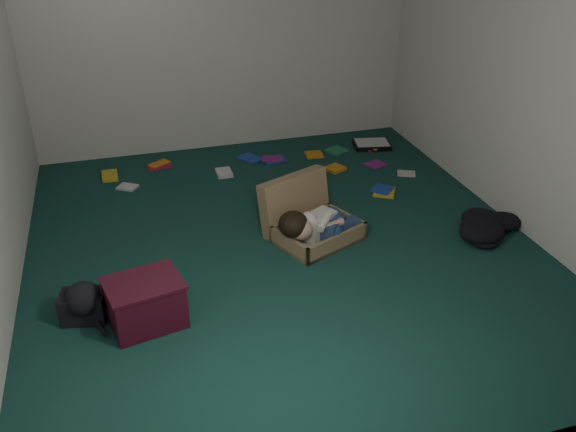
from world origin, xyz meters
TOP-DOWN VIEW (x-y plane):
  - floor at (0.00, 0.00)m, footprint 4.50×4.50m
  - wall_back at (0.00, 2.25)m, footprint 4.50×0.00m
  - wall_front at (0.00, -2.25)m, footprint 4.50×0.00m
  - wall_right at (2.00, 0.00)m, footprint 0.00×4.50m
  - suitcase at (0.25, 0.11)m, footprint 0.86×0.85m
  - person at (0.27, -0.06)m, footprint 0.73×0.39m
  - maroon_bin at (-1.14, -0.70)m, footprint 0.55×0.47m
  - backpack at (-1.54, -0.53)m, footprint 0.42×0.36m
  - clothing_pile at (1.70, -0.34)m, footprint 0.53×0.47m
  - paper_tray at (1.53, 1.75)m, footprint 0.45×0.37m
  - book_scatter at (0.43, 1.48)m, footprint 3.07×1.45m

SIDE VIEW (x-z plane):
  - floor at x=0.00m, z-range 0.00..0.00m
  - book_scatter at x=0.43m, z-range 0.00..0.02m
  - paper_tray at x=1.53m, z-range 0.00..0.06m
  - clothing_pile at x=1.70m, z-range 0.00..0.15m
  - backpack at x=-1.54m, z-range 0.00..0.22m
  - suitcase at x=0.25m, z-range -0.10..0.39m
  - maroon_bin at x=-1.14m, z-range 0.00..0.33m
  - person at x=0.27m, z-range 0.04..0.33m
  - wall_back at x=0.00m, z-range -0.95..3.55m
  - wall_front at x=0.00m, z-range -0.95..3.55m
  - wall_right at x=2.00m, z-range -0.95..3.55m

